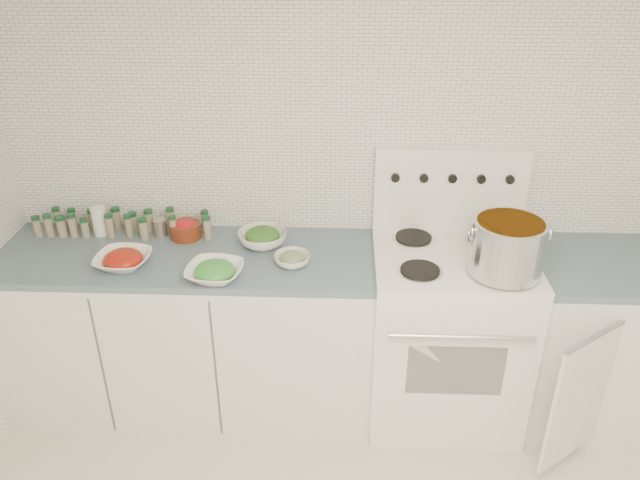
# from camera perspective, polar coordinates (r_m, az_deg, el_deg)

# --- Properties ---
(room_walls) EXTENTS (3.54, 3.04, 2.52)m
(room_walls) POSITION_cam_1_polar(r_m,az_deg,el_deg) (1.66, 3.94, -2.16)
(room_walls) COLOR white
(room_walls) RESTS_ON ground
(counter_left) EXTENTS (1.85, 0.62, 0.90)m
(counter_left) POSITION_cam_1_polar(r_m,az_deg,el_deg) (3.35, -11.51, -8.00)
(counter_left) COLOR white
(counter_left) RESTS_ON ground
(stove) EXTENTS (0.76, 0.70, 1.36)m
(stove) POSITION_cam_1_polar(r_m,az_deg,el_deg) (3.28, 11.40, -7.93)
(stove) COLOR white
(stove) RESTS_ON ground
(counter_right) EXTENTS (0.89, 0.87, 0.90)m
(counter_right) POSITION_cam_1_polar(r_m,az_deg,el_deg) (3.53, 24.75, -8.29)
(counter_right) COLOR white
(counter_right) RESTS_ON ground
(stock_pot) EXTENTS (0.35, 0.32, 0.25)m
(stock_pot) POSITION_cam_1_polar(r_m,az_deg,el_deg) (2.87, 16.76, -0.44)
(stock_pot) COLOR silver
(stock_pot) RESTS_ON stove
(bowl_tomato) EXTENTS (0.27, 0.27, 0.08)m
(bowl_tomato) POSITION_cam_1_polar(r_m,az_deg,el_deg) (3.07, -17.57, -1.73)
(bowl_tomato) COLOR white
(bowl_tomato) RESTS_ON counter_left
(bowl_snowpea) EXTENTS (0.29, 0.29, 0.09)m
(bowl_snowpea) POSITION_cam_1_polar(r_m,az_deg,el_deg) (2.87, -9.61, -2.86)
(bowl_snowpea) COLOR white
(bowl_snowpea) RESTS_ON counter_left
(bowl_broccoli) EXTENTS (0.26, 0.26, 0.10)m
(bowl_broccoli) POSITION_cam_1_polar(r_m,az_deg,el_deg) (3.12, -5.28, 0.25)
(bowl_broccoli) COLOR white
(bowl_broccoli) RESTS_ON counter_left
(bowl_zucchini) EXTENTS (0.19, 0.19, 0.07)m
(bowl_zucchini) POSITION_cam_1_polar(r_m,az_deg,el_deg) (2.94, -2.56, -1.74)
(bowl_zucchini) COLOR white
(bowl_zucchini) RESTS_ON counter_left
(bowl_pepper) EXTENTS (0.16, 0.16, 0.10)m
(bowl_pepper) POSITION_cam_1_polar(r_m,az_deg,el_deg) (3.25, -12.20, 0.98)
(bowl_pepper) COLOR #632410
(bowl_pepper) RESTS_ON counter_left
(salt_canister) EXTENTS (0.08, 0.08, 0.15)m
(salt_canister) POSITION_cam_1_polar(r_m,az_deg,el_deg) (3.39, -19.50, 1.63)
(salt_canister) COLOR white
(salt_canister) RESTS_ON counter_left
(tin_can) EXTENTS (0.07, 0.07, 0.09)m
(tin_can) POSITION_cam_1_polar(r_m,az_deg,el_deg) (3.30, -14.42, 1.09)
(tin_can) COLOR #9D9385
(tin_can) RESTS_ON counter_left
(spice_cluster) EXTENTS (0.92, 0.16, 0.14)m
(spice_cluster) POSITION_cam_1_polar(r_m,az_deg,el_deg) (3.37, -18.19, 1.45)
(spice_cluster) COLOR gray
(spice_cluster) RESTS_ON counter_left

